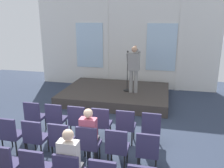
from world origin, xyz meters
The scene contains 21 objects.
ground_plane centered at (0.00, 0.00, 0.00)m, with size 15.89×15.89×0.00m, color #2D384C.
rear_partition centered at (0.03, 6.11, 2.01)m, with size 8.10×0.14×4.04m.
stage_platform centered at (0.00, 4.32, 0.19)m, with size 4.05×2.99×0.38m, color #3F3833.
speaker centered at (0.71, 4.14, 1.40)m, with size 0.50×0.69×1.74m.
mic_stand centered at (0.45, 4.28, 0.72)m, with size 0.28×0.28×1.55m.
chair_r0_c0 centered at (-1.61, 1.03, 0.53)m, with size 0.46×0.44×0.94m.
chair_r0_c1 centered at (-0.96, 1.03, 0.53)m, with size 0.46×0.44×0.94m.
chair_r0_c2 centered at (-0.32, 1.03, 0.53)m, with size 0.46×0.44×0.94m.
chair_r0_c3 centered at (0.32, 1.03, 0.53)m, with size 0.46×0.44×0.94m.
chair_r0_c4 centered at (0.96, 1.03, 0.53)m, with size 0.46×0.44×0.94m.
chair_r0_c5 centered at (1.61, 1.03, 0.53)m, with size 0.46×0.44×0.94m.
chair_r1_c0 centered at (-1.61, -0.04, 0.53)m, with size 0.46×0.44×0.94m.
chair_r1_c1 centered at (-0.96, -0.04, 0.53)m, with size 0.46×0.44×0.94m.
chair_r1_c2 centered at (-0.32, -0.04, 0.53)m, with size 0.46×0.44×0.94m.
chair_r1_c3 centered at (0.32, -0.04, 0.53)m, with size 0.46×0.44×0.94m.
audience_r1_c3 centered at (0.32, 0.04, 0.72)m, with size 0.36×0.39×1.30m.
chair_r1_c4 centered at (0.96, -0.04, 0.53)m, with size 0.46×0.44×0.94m.
chair_r1_c5 centered at (1.61, -0.04, 0.53)m, with size 0.46×0.44×0.94m.
chair_r2_c1 centered at (-0.96, -1.10, 0.53)m, with size 0.46×0.44×0.94m.
chair_r2_c2 centered at (-0.32, -1.10, 0.53)m, with size 0.46×0.44×0.94m.
audience_r2_c3 centered at (0.32, -1.02, 0.74)m, with size 0.36×0.39×1.34m.
Camera 1 is at (1.86, -4.40, 3.18)m, focal length 38.03 mm.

